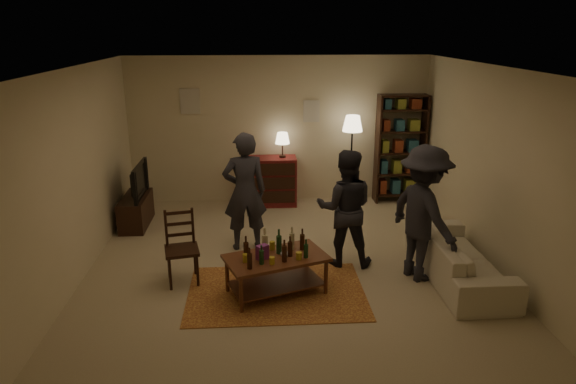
{
  "coord_description": "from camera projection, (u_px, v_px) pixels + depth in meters",
  "views": [
    {
      "loc": [
        -0.43,
        -6.39,
        3.18
      ],
      "look_at": [
        -0.02,
        0.1,
        1.08
      ],
      "focal_mm": 32.0,
      "sensor_mm": 36.0,
      "label": 1
    }
  ],
  "objects": [
    {
      "name": "rug",
      "position": [
        276.0,
        292.0,
        6.43
      ],
      "size": [
        2.2,
        1.5,
        0.01
      ],
      "primitive_type": "cube",
      "color": "maroon",
      "rests_on": "ground"
    },
    {
      "name": "tv_stand",
      "position": [
        136.0,
        203.0,
        8.51
      ],
      "size": [
        0.4,
        1.0,
        1.06
      ],
      "color": "black",
      "rests_on": "ground"
    },
    {
      "name": "person_right",
      "position": [
        345.0,
        208.0,
        7.0
      ],
      "size": [
        0.88,
        0.73,
        1.64
      ],
      "primitive_type": "imported",
      "rotation": [
        0.0,
        0.0,
        2.99
      ],
      "color": "#222229",
      "rests_on": "ground"
    },
    {
      "name": "bookshelf",
      "position": [
        400.0,
        148.0,
        9.53
      ],
      "size": [
        0.9,
        0.34,
        2.02
      ],
      "color": "black",
      "rests_on": "ground"
    },
    {
      "name": "dresser",
      "position": [
        270.0,
        180.0,
        9.49
      ],
      "size": [
        1.0,
        0.5,
        1.36
      ],
      "color": "maroon",
      "rests_on": "ground"
    },
    {
      "name": "coffee_table",
      "position": [
        276.0,
        262.0,
        6.3
      ],
      "size": [
        1.37,
        1.04,
        0.84
      ],
      "rotation": [
        0.0,
        0.0,
        0.35
      ],
      "color": "brown",
      "rests_on": "ground"
    },
    {
      "name": "person_left",
      "position": [
        245.0,
        192.0,
        7.49
      ],
      "size": [
        0.7,
        0.52,
        1.77
      ],
      "primitive_type": "imported",
      "rotation": [
        0.0,
        0.0,
        3.3
      ],
      "color": "#292931",
      "rests_on": "ground"
    },
    {
      "name": "dining_chair",
      "position": [
        181.0,
        244.0,
        6.6
      ],
      "size": [
        0.5,
        0.5,
        0.97
      ],
      "rotation": [
        0.0,
        0.0,
        0.2
      ],
      "color": "black",
      "rests_on": "ground"
    },
    {
      "name": "person_by_sofa",
      "position": [
        424.0,
        214.0,
        6.58
      ],
      "size": [
        1.04,
        1.32,
        1.79
      ],
      "primitive_type": "imported",
      "rotation": [
        0.0,
        0.0,
        1.95
      ],
      "color": "#24242B",
      "rests_on": "ground"
    },
    {
      "name": "sofa",
      "position": [
        459.0,
        257.0,
        6.73
      ],
      "size": [
        0.81,
        2.08,
        0.61
      ],
      "primitive_type": "imported",
      "rotation": [
        0.0,
        0.0,
        1.57
      ],
      "color": "beige",
      "rests_on": "ground"
    },
    {
      "name": "floor_lamp",
      "position": [
        352.0,
        130.0,
        9.15
      ],
      "size": [
        0.36,
        0.36,
        1.68
      ],
      "color": "black",
      "rests_on": "ground"
    },
    {
      "name": "room_shell",
      "position": [
        243.0,
        106.0,
        9.3
      ],
      "size": [
        6.0,
        6.0,
        6.0
      ],
      "color": "beige",
      "rests_on": "ground"
    },
    {
      "name": "floor",
      "position": [
        290.0,
        269.0,
        7.07
      ],
      "size": [
        6.0,
        6.0,
        0.0
      ],
      "primitive_type": "plane",
      "color": "#C6B793",
      "rests_on": "ground"
    }
  ]
}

